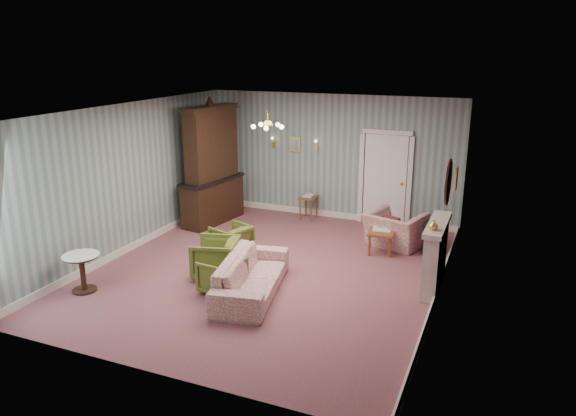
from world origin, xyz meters
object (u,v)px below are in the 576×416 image
at_px(sofa_chintz, 251,269).
at_px(wingback_chair, 395,224).
at_px(olive_chair_b, 216,256).
at_px(fireplace, 435,255).
at_px(olive_chair_c, 231,239).
at_px(dresser, 211,162).
at_px(pedestal_table, 83,273).
at_px(coffee_table, 382,239).
at_px(olive_chair_a, 222,273).
at_px(side_table_black, 434,239).

distance_m(sofa_chintz, wingback_chair, 3.55).
xyz_separation_m(olive_chair_b, fireplace, (3.63, 1.00, 0.20)).
height_order(olive_chair_c, sofa_chintz, sofa_chintz).
distance_m(olive_chair_c, dresser, 2.42).
bearing_deg(olive_chair_b, olive_chair_c, 177.64).
relative_size(sofa_chintz, fireplace, 1.54).
height_order(olive_chair_b, fireplace, fireplace).
relative_size(olive_chair_b, wingback_chair, 0.71).
bearing_deg(pedestal_table, wingback_chair, 43.47).
bearing_deg(fireplace, coffee_table, 130.79).
distance_m(olive_chair_c, wingback_chair, 3.32).
xyz_separation_m(olive_chair_b, coffee_table, (2.42, 2.40, -0.15)).
relative_size(sofa_chintz, dresser, 0.76).
distance_m(sofa_chintz, coffee_table, 3.17).
distance_m(coffee_table, pedestal_table, 5.61).
distance_m(olive_chair_a, fireplace, 3.56).
bearing_deg(olive_chair_c, side_table_black, 133.51).
height_order(sofa_chintz, fireplace, fireplace).
bearing_deg(pedestal_table, sofa_chintz, 20.98).
relative_size(dresser, side_table_black, 4.53).
bearing_deg(pedestal_table, olive_chair_c, 57.99).
relative_size(dresser, coffee_table, 3.16).
relative_size(olive_chair_c, coffee_table, 0.74).
height_order(side_table_black, pedestal_table, pedestal_table).
relative_size(sofa_chintz, pedestal_table, 3.31).
distance_m(olive_chair_a, sofa_chintz, 0.50).
bearing_deg(olive_chair_a, side_table_black, 142.28).
relative_size(side_table_black, pedestal_table, 0.96).
distance_m(olive_chair_c, sofa_chintz, 1.79).
distance_m(olive_chair_b, sofa_chintz, 0.96).
bearing_deg(olive_chair_c, dresser, -119.98).
height_order(olive_chair_a, sofa_chintz, sofa_chintz).
height_order(wingback_chair, dresser, dresser).
bearing_deg(sofa_chintz, side_table_black, -52.33).
distance_m(olive_chair_b, coffee_table, 3.41).
bearing_deg(fireplace, sofa_chintz, -153.44).
bearing_deg(pedestal_table, dresser, 88.31).
distance_m(olive_chair_b, wingback_chair, 3.78).
distance_m(olive_chair_b, side_table_black, 4.28).
xyz_separation_m(olive_chair_a, olive_chair_b, (-0.41, 0.51, 0.06)).
xyz_separation_m(olive_chair_c, side_table_black, (3.65, 1.55, -0.02)).
bearing_deg(olive_chair_a, olive_chair_b, -134.65).
bearing_deg(fireplace, olive_chair_a, -154.78).
bearing_deg(olive_chair_c, coffee_table, 138.03).
xyz_separation_m(olive_chair_b, pedestal_table, (-1.73, -1.38, -0.06)).
height_order(olive_chair_b, pedestal_table, olive_chair_b).
distance_m(wingback_chair, coffee_table, 0.45).
distance_m(olive_chair_c, side_table_black, 3.97).
xyz_separation_m(dresser, side_table_black, (5.03, -0.12, -1.11)).
bearing_deg(pedestal_table, olive_chair_a, 21.85).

